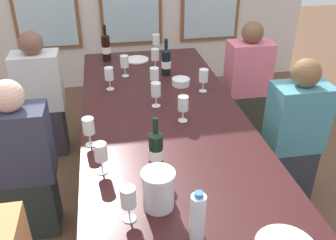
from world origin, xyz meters
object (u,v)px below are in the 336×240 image
Objects in this scene: seated_person_0 at (24,166)px; water_bottle at (198,217)px; dining_table at (167,133)px; wine_glass_6 at (156,91)px; seated_person_2 at (41,99)px; wine_glass_9 at (101,153)px; tasting_bowl_0 at (181,82)px; wine_glass_5 at (156,40)px; wine_glass_1 at (204,76)px; wine_glass_7 at (183,105)px; wine_glass_8 at (155,55)px; wine_glass_2 at (89,127)px; white_plate_0 at (137,60)px; wine_bottle_0 at (156,150)px; wine_glass_3 at (154,75)px; seated_person_3 at (247,85)px; wine_glass_0 at (124,62)px; wine_bottle_2 at (106,47)px; wine_glass_4 at (109,74)px; metal_pitcher at (158,189)px; wine_bottle_1 at (166,62)px; wine_glass_10 at (128,199)px; seated_person_1 at (294,137)px.

water_bottle is at bearing -47.44° from seated_person_0.
wine_glass_6 is (-0.03, 0.27, 0.17)m from dining_table.
wine_glass_9 is at bearing -70.43° from seated_person_2.
wine_glass_5 is (-0.07, 0.78, 0.09)m from tasting_bowl_0.
wine_glass_1 is 1.16m from wine_glass_9.
wine_glass_7 and wine_glass_8 have the same top height.
seated_person_2 reaches higher than wine_glass_2.
wine_bottle_0 reaches higher than white_plate_0.
white_plate_0 is at bearing 77.69° from wine_glass_9.
wine_bottle_0 reaches higher than wine_glass_2.
wine_bottle_0 is at bearing 100.59° from water_bottle.
wine_glass_5 is 0.16× the size of seated_person_2.
wine_bottle_0 is 0.53m from wine_glass_7.
wine_glass_3 reaches higher than white_plate_0.
seated_person_3 reaches higher than wine_glass_1.
wine_glass_3 is at bearing 66.54° from wine_glass_9.
seated_person_0 is (-0.98, -0.95, -0.34)m from wine_glass_8.
wine_bottle_0 is 1.28m from wine_glass_0.
wine_glass_6 reaches higher than white_plate_0.
wine_glass_1 reaches higher than dining_table.
wine_glass_0 is at bearing 80.17° from wine_glass_9.
wine_bottle_2 is 0.29× the size of seated_person_2.
wine_glass_1 is at bearing 24.81° from wine_glass_6.
wine_glass_2 and wine_glass_4 have the same top height.
wine_glass_5 reaches higher than white_plate_0.
dining_table is 0.60m from wine_glass_1.
metal_pitcher is 0.63× the size of wine_bottle_1.
wine_glass_2 is at bearing 139.76° from wine_bottle_0.
wine_bottle_0 is 1.73× the size of wine_glass_7.
wine_glass_10 is 1.50m from seated_person_1.
wine_glass_6 is at bearing -98.20° from wine_glass_8.
wine_bottle_0 reaches higher than tasting_bowl_0.
water_bottle is 0.90m from wine_glass_2.
water_bottle is 1.38× the size of wine_glass_7.
wine_glass_3 is 1.00× the size of wine_glass_8.
seated_person_2 and seated_person_3 have the same top height.
wine_glass_1 is 0.37m from wine_glass_3.
wine_bottle_0 is at bearing -117.72° from wine_glass_7.
metal_pitcher reaches higher than wine_glass_9.
wine_glass_5 is at bearing 16.16° from wine_bottle_2.
metal_pitcher is at bearing 120.51° from water_bottle.
seated_person_0 is 1.82m from seated_person_1.
wine_bottle_0 reaches higher than wine_glass_10.
white_plate_0 is 1.23× the size of wine_glass_3.
tasting_bowl_0 reaches higher than dining_table.
wine_glass_10 is at bearing -89.34° from wine_bottle_2.
wine_glass_2 is at bearing -173.11° from seated_person_1.
wine_glass_7 is 0.93m from wine_glass_8.
metal_pitcher is 1.09× the size of wine_glass_8.
wine_glass_0 is 1.00× the size of wine_glass_9.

